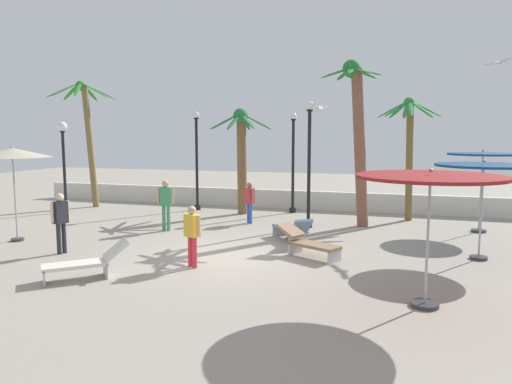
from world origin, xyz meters
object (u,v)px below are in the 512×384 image
seagull_2 (320,109)px  lamp_post_2 (293,161)px  patio_umbrella_3 (430,184)px  palm_tree_0 (241,147)px  lamp_post_3 (197,158)px  guest_0 (250,199)px  seagull_0 (497,63)px  palm_tree_1 (87,127)px  lounge_chair_0 (292,229)px  lamp_post_0 (309,158)px  lounge_chair_2 (308,242)px  guest_1 (60,217)px  patio_umbrella_0 (484,170)px  lamp_post_1 (63,153)px  guest_2 (166,200)px  palm_tree_2 (409,141)px  guest_3 (192,231)px  palm_tree_3 (357,126)px  patio_umbrella_1 (483,159)px  patio_umbrella_2 (12,153)px  lounge_chair_1 (86,262)px

seagull_2 → lamp_post_2: bearing=111.9°
patio_umbrella_3 → lamp_post_2: bearing=115.6°
palm_tree_0 → lamp_post_3: bearing=169.6°
guest_0 → seagull_0: (8.19, 1.05, 4.67)m
lamp_post_2 → seagull_0: bearing=-13.9°
palm_tree_1 → lounge_chair_0: size_ratio=3.06×
lamp_post_0 → lamp_post_2: lamp_post_0 is taller
lounge_chair_2 → guest_0: 5.11m
guest_1 → guest_0: bearing=58.2°
lamp_post_0 → lounge_chair_2: 4.52m
patio_umbrella_0 → lamp_post_2: size_ratio=0.63×
lamp_post_1 → guest_2: size_ratio=2.20×
lounge_chair_2 → guest_2: size_ratio=1.10×
palm_tree_2 → seagull_0: 3.89m
palm_tree_2 → guest_3: palm_tree_2 is taller
palm_tree_3 → lounge_chair_0: 4.74m
patio_umbrella_3 → lounge_chair_0: bearing=127.8°
guest_2 → palm_tree_0: bearing=71.7°
palm_tree_0 → lounge_chair_0: (3.11, -4.40, -2.35)m
palm_tree_0 → guest_1: bearing=-108.8°
patio_umbrella_1 → guest_2: bearing=-164.3°
patio_umbrella_2 → patio_umbrella_3: size_ratio=1.07×
lounge_chair_2 → seagull_2: 4.35m
guest_0 → patio_umbrella_0: bearing=-23.0°
patio_umbrella_1 → guest_2: (-10.17, -2.85, -1.39)m
palm_tree_3 → guest_2: (-6.08, -2.77, -2.52)m
lounge_chair_0 → guest_1: 6.66m
lamp_post_1 → lamp_post_3: size_ratio=0.90×
patio_umbrella_2 → lounge_chair_2: 9.25m
guest_0 → patio_umbrella_3: bearing=-51.1°
palm_tree_3 → lamp_post_3: palm_tree_3 is taller
palm_tree_1 → guest_3: size_ratio=3.69×
lamp_post_3 → guest_3: (3.55, -8.31, -1.33)m
patio_umbrella_0 → seagull_2: bearing=163.3°
lamp_post_2 → lounge_chair_2: lamp_post_2 is taller
palm_tree_1 → palm_tree_3: palm_tree_3 is taller
guest_1 → guest_2: guest_2 is taller
patio_umbrella_2 → lounge_chair_0: 8.78m
guest_3 → patio_umbrella_1: bearing=42.0°
guest_1 → lamp_post_1: bearing=127.8°
lamp_post_0 → lounge_chair_0: lamp_post_0 is taller
lamp_post_2 → palm_tree_3: bearing=-38.2°
palm_tree_0 → lounge_chair_1: size_ratio=2.45×
patio_umbrella_1 → patio_umbrella_3: bearing=-104.7°
palm_tree_3 → guest_3: size_ratio=3.83×
palm_tree_1 → guest_0: palm_tree_1 is taller
lounge_chair_2 → guest_3: guest_3 is taller
patio_umbrella_1 → palm_tree_3: (-4.09, -0.08, 1.12)m
lamp_post_1 → lounge_chair_1: 10.39m
lamp_post_1 → lounge_chair_2: lamp_post_1 is taller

